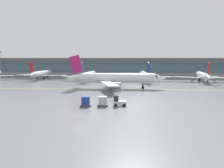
# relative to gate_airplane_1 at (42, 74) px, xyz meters

# --- Properties ---
(ground_plane) EXTENTS (400.00, 400.00, 0.00)m
(ground_plane) POSITION_rel_gate_airplane_1_xyz_m (33.29, -64.73, -2.46)
(ground_plane) COLOR slate
(taxiway_centreline_stripe) EXTENTS (109.94, 4.36, 0.01)m
(taxiway_centreline_stripe) POSITION_rel_gate_airplane_1_xyz_m (36.69, -31.48, -2.45)
(taxiway_centreline_stripe) COLOR yellow
(taxiway_centreline_stripe) RESTS_ON ground_plane
(terminal_concourse) EXTENTS (175.94, 11.00, 9.60)m
(terminal_concourse) POSITION_rel_gate_airplane_1_xyz_m (33.29, 18.90, 2.46)
(terminal_concourse) COLOR #8C939E
(terminal_concourse) RESTS_ON ground_plane
(gate_airplane_1) EXTENTS (23.01, 24.68, 8.19)m
(gate_airplane_1) POSITION_rel_gate_airplane_1_xyz_m (0.00, 0.00, 0.00)
(gate_airplane_1) COLOR silver
(gate_airplane_1) RESTS_ON ground_plane
(gate_airplane_2) EXTENTS (23.00, 24.72, 8.19)m
(gate_airplane_2) POSITION_rel_gate_airplane_1_xyz_m (22.57, -5.55, 0.00)
(gate_airplane_2) COLOR white
(gate_airplane_2) RESTS_ON ground_plane
(gate_airplane_3) EXTENTS (22.93, 24.75, 8.19)m
(gate_airplane_3) POSITION_rel_gate_airplane_1_xyz_m (46.15, -5.06, 0.00)
(gate_airplane_3) COLOR silver
(gate_airplane_3) RESTS_ON ground_plane
(gate_airplane_4) EXTENTS (22.95, 24.75, 8.19)m
(gate_airplane_4) POSITION_rel_gate_airplane_1_xyz_m (69.16, -4.92, 0.00)
(gate_airplane_4) COLOR white
(gate_airplane_4) RESTS_ON ground_plane
(taxiing_regional_jet) EXTENTS (31.87, 29.65, 10.56)m
(taxiing_regional_jet) POSITION_rel_gate_airplane_1_xyz_m (36.28, -29.50, 0.71)
(taxiing_regional_jet) COLOR white
(taxiing_regional_jet) RESTS_ON ground_plane
(baggage_tug) EXTENTS (2.76, 1.91, 2.10)m
(baggage_tug) POSITION_rel_gate_airplane_1_xyz_m (39.18, -56.48, -1.56)
(baggage_tug) COLOR silver
(baggage_tug) RESTS_ON ground_plane
(cargo_dolly_lead) EXTENTS (2.29, 1.87, 1.94)m
(cargo_dolly_lead) POSITION_rel_gate_airplane_1_xyz_m (36.02, -56.91, -1.40)
(cargo_dolly_lead) COLOR #595B60
(cargo_dolly_lead) RESTS_ON ground_plane
(cargo_dolly_trailing) EXTENTS (2.29, 1.87, 1.94)m
(cargo_dolly_trailing) POSITION_rel_gate_airplane_1_xyz_m (32.64, -57.36, -1.40)
(cargo_dolly_trailing) COLOR #595B60
(cargo_dolly_trailing) RESTS_ON ground_plane
(apron_light_mast_0) EXTENTS (1.80, 0.36, 12.74)m
(apron_light_mast_0) POSITION_rel_gate_airplane_1_xyz_m (-26.86, 12.30, 4.59)
(apron_light_mast_0) COLOR gray
(apron_light_mast_0) RESTS_ON ground_plane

